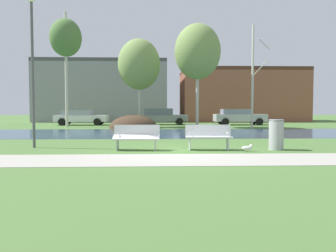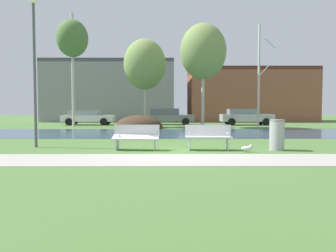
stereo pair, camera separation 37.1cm
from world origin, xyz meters
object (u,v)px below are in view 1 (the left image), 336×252
bench_left (136,137)px  trash_bin (276,134)px  parked_sedan_second_grey (161,116)px  bench_right (209,136)px  seagull (247,148)px  streetlamp (32,46)px  parked_van_nearest_white (81,117)px  parked_hatch_third_silver (239,116)px

bench_left → trash_bin: size_ratio=1.53×
trash_bin → parked_sedan_second_grey: parked_sedan_second_grey is taller
bench_right → parked_sedan_second_grey: 18.74m
seagull → streetlamp: streetlamp is taller
bench_left → seagull: bench_left is taller
bench_right → parked_sedan_second_grey: bearing=94.2°
bench_left → streetlamp: 5.06m
trash_bin → bench_right: bearing=177.6°
streetlamp → trash_bin: bearing=-6.1°
parked_sedan_second_grey → parked_van_nearest_white: bearing=-175.6°
streetlamp → parked_sedan_second_grey: streetlamp is taller
trash_bin → parked_hatch_third_silver: parked_hatch_third_silver is taller
streetlamp → parked_hatch_third_silver: streetlamp is taller
parked_van_nearest_white → parked_hatch_third_silver: 14.18m
bench_left → trash_bin: bearing=-1.2°
bench_right → parked_sedan_second_grey: size_ratio=0.35×
bench_right → parked_van_nearest_white: parked_van_nearest_white is taller
trash_bin → seagull: size_ratio=2.63×
bench_left → parked_hatch_third_silver: 19.75m
parked_van_nearest_white → parked_sedan_second_grey: 7.20m
trash_bin → parked_hatch_third_silver: (3.29, 18.09, 0.22)m
bench_right → trash_bin: size_ratio=1.53×
seagull → bench_left: bearing=170.9°
bench_left → seagull: (3.71, -0.59, -0.34)m
bench_left → streetlamp: size_ratio=0.29×
bench_right → trash_bin: (2.36, -0.10, 0.08)m
streetlamp → parked_van_nearest_white: (-2.22, 17.30, -2.98)m
bench_right → parked_hatch_third_silver: (5.64, 17.99, 0.30)m
streetlamp → parked_sedan_second_grey: bearing=74.5°
seagull → parked_van_nearest_white: 21.11m
seagull → parked_hatch_third_silver: (4.44, 18.58, 0.64)m
streetlamp → parked_hatch_third_silver: size_ratio=1.22×
parked_sedan_second_grey → bench_left: bearing=-93.5°
bench_left → bench_right: size_ratio=1.00×
parked_van_nearest_white → parked_hatch_third_silver: size_ratio=1.00×
bench_left → parked_van_nearest_white: (-6.03, 18.13, 0.25)m
streetlamp → seagull: bearing=-10.7°
trash_bin → seagull: trash_bin is taller
bench_right → trash_bin: 2.36m
parked_hatch_third_silver → seagull: bearing=-103.4°
seagull → parked_sedan_second_grey: parked_sedan_second_grey is taller
parked_van_nearest_white → bench_right: bearing=-64.8°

